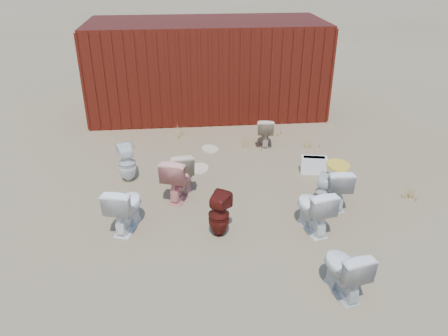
{
  "coord_description": "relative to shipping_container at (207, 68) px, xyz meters",
  "views": [
    {
      "loc": [
        -0.67,
        -6.28,
        4.07
      ],
      "look_at": [
        0.0,
        0.6,
        0.55
      ],
      "focal_mm": 35.0,
      "sensor_mm": 36.0,
      "label": 1
    }
  ],
  "objects": [
    {
      "name": "yellow_lid",
      "position": [
        1.88,
        -5.12,
        -0.42
      ],
      "size": [
        0.39,
        0.48,
        0.02
      ],
      "primitive_type": "ellipsoid",
      "color": "gold",
      "rests_on": "toilet_back_yellowlid"
    },
    {
      "name": "weed_clump_e",
      "position": [
        1.57,
        -1.92,
        -1.06
      ],
      "size": [
        0.34,
        0.34,
        0.29
      ],
      "primitive_type": "cone",
      "color": "olive",
      "rests_on": "ground"
    },
    {
      "name": "weed_clump_b",
      "position": [
        0.75,
        -2.52,
        -1.05
      ],
      "size": [
        0.32,
        0.32,
        0.31
      ],
      "primitive_type": "cone",
      "color": "olive",
      "rests_on": "ground"
    },
    {
      "name": "toilet_front_a",
      "position": [
        -1.66,
        -5.49,
        -0.8
      ],
      "size": [
        0.65,
        0.87,
        0.79
      ],
      "primitive_type": "imported",
      "rotation": [
        0.0,
        0.0,
        2.85
      ],
      "color": "white",
      "rests_on": "ground"
    },
    {
      "name": "toilet_back_e",
      "position": [
        1.65,
        -5.22,
        -0.88
      ],
      "size": [
        0.41,
        0.41,
        0.64
      ],
      "primitive_type": "imported",
      "rotation": [
        0.0,
        0.0,
        2.46
      ],
      "color": "white",
      "rests_on": "ground"
    },
    {
      "name": "weed_clump_c",
      "position": [
        2.2,
        -2.7,
        -1.06
      ],
      "size": [
        0.36,
        0.36,
        0.29
      ],
      "primitive_type": "cone",
      "color": "olive",
      "rests_on": "ground"
    },
    {
      "name": "toilet_back_beige_right",
      "position": [
        1.14,
        -2.47,
        -0.86
      ],
      "size": [
        0.48,
        0.71,
        0.67
      ],
      "primitive_type": "imported",
      "rotation": [
        0.0,
        0.0,
        2.98
      ],
      "color": "beige",
      "rests_on": "ground"
    },
    {
      "name": "toilet_back_a",
      "position": [
        -1.79,
        -3.86,
        -0.83
      ],
      "size": [
        0.42,
        0.42,
        0.74
      ],
      "primitive_type": "imported",
      "rotation": [
        0.0,
        0.0,
        3.44
      ],
      "color": "white",
      "rests_on": "ground"
    },
    {
      "name": "weed_clump_d",
      "position": [
        -0.74,
        -1.8,
        -1.05
      ],
      "size": [
        0.3,
        0.3,
        0.3
      ],
      "primitive_type": "cone",
      "color": "olive",
      "rests_on": "ground"
    },
    {
      "name": "toilet_front_pink",
      "position": [
        -0.8,
        -4.58,
        -0.79
      ],
      "size": [
        0.71,
        0.91,
        0.82
      ],
      "primitive_type": "imported",
      "rotation": [
        0.0,
        0.0,
        2.77
      ],
      "color": "pink",
      "rests_on": "ground"
    },
    {
      "name": "ground",
      "position": [
        0.0,
        -5.2,
        -1.2
      ],
      "size": [
        100.0,
        100.0,
        0.0
      ],
      "primitive_type": "plane",
      "color": "brown",
      "rests_on": "ground"
    },
    {
      "name": "toilet_back_yellowlid",
      "position": [
        1.88,
        -5.12,
        -0.82
      ],
      "size": [
        0.46,
        0.77,
        0.77
      ],
      "primitive_type": "imported",
      "rotation": [
        0.0,
        0.0,
        3.09
      ],
      "color": "silver",
      "rests_on": "ground"
    },
    {
      "name": "shipping_container",
      "position": [
        0.0,
        0.0,
        0.0
      ],
      "size": [
        6.0,
        2.4,
        2.4
      ],
      "primitive_type": "cube",
      "color": "#480D0C",
      "rests_on": "ground"
    },
    {
      "name": "toilet_front_maroon",
      "position": [
        -0.2,
        -5.82,
        -0.83
      ],
      "size": [
        0.46,
        0.46,
        0.73
      ],
      "primitive_type": "imported",
      "rotation": [
        0.0,
        0.0,
        2.55
      ],
      "color": "#50130D",
      "rests_on": "ground"
    },
    {
      "name": "weed_clump_a",
      "position": [
        -2.01,
        -2.53,
        -1.05
      ],
      "size": [
        0.36,
        0.36,
        0.3
      ],
      "primitive_type": "cone",
      "color": "olive",
      "rests_on": "ground"
    },
    {
      "name": "weed_clump_f",
      "position": [
        3.33,
        -5.07,
        -1.07
      ],
      "size": [
        0.28,
        0.28,
        0.25
      ],
      "primitive_type": "cone",
      "color": "olive",
      "rests_on": "ground"
    },
    {
      "name": "loose_lid_near",
      "position": [
        -0.4,
        -3.52,
        -1.19
      ],
      "size": [
        0.45,
        0.55,
        0.02
      ],
      "primitive_type": "ellipsoid",
      "rotation": [
        0.0,
        0.0,
        -0.16
      ],
      "color": "beige",
      "rests_on": "ground"
    },
    {
      "name": "toilet_back_beige_left",
      "position": [
        -0.78,
        -4.28,
        -0.81
      ],
      "size": [
        0.55,
        0.83,
        0.78
      ],
      "primitive_type": "imported",
      "rotation": [
        0.0,
        0.0,
        3.3
      ],
      "color": "#C5B190",
      "rests_on": "ground"
    },
    {
      "name": "toilet_front_e",
      "position": [
        1.3,
        -5.83,
        -0.81
      ],
      "size": [
        0.59,
        0.84,
        0.78
      ],
      "primitive_type": "imported",
      "rotation": [
        0.0,
        0.0,
        3.35
      ],
      "color": "white",
      "rests_on": "ground"
    },
    {
      "name": "loose_tank",
      "position": [
        1.86,
        -3.91,
        -1.02
      ],
      "size": [
        0.53,
        0.29,
        0.35
      ],
      "primitive_type": "cube",
      "rotation": [
        0.0,
        0.0,
        -0.19
      ],
      "color": "white",
      "rests_on": "ground"
    },
    {
      "name": "toilet_front_c",
      "position": [
        1.28,
        -7.26,
        -0.83
      ],
      "size": [
        0.56,
        0.8,
        0.75
      ],
      "primitive_type": "imported",
      "rotation": [
        0.0,
        0.0,
        3.35
      ],
      "color": "silver",
      "rests_on": "ground"
    },
    {
      "name": "loose_lid_far",
      "position": [
        -0.12,
        -2.58,
        -1.19
      ],
      "size": [
        0.48,
        0.55,
        0.02
      ],
      "primitive_type": "ellipsoid",
      "rotation": [
        0.0,
        0.0,
        0.29
      ],
      "color": "#C5B78E",
      "rests_on": "ground"
    }
  ]
}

